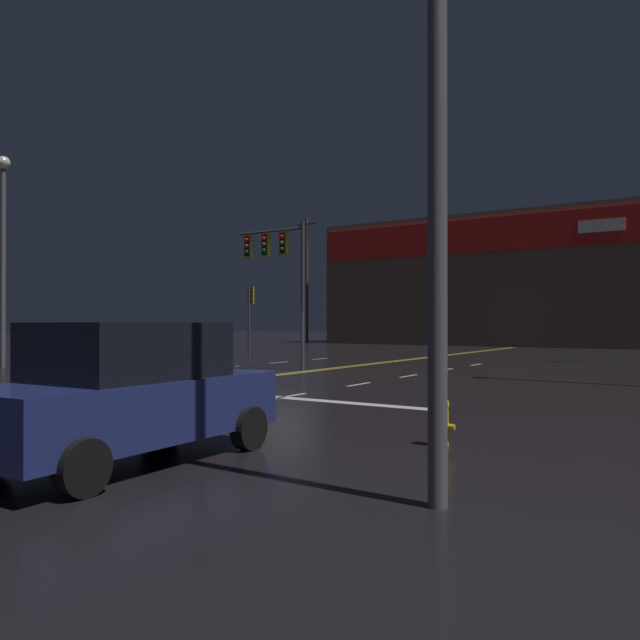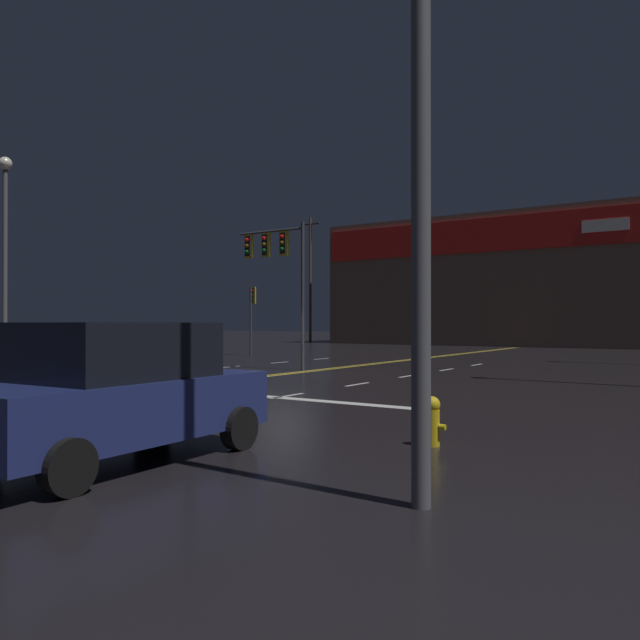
# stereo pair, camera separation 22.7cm
# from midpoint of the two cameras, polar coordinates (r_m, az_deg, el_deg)

# --- Properties ---
(ground_plane) EXTENTS (200.00, 200.00, 0.00)m
(ground_plane) POSITION_cam_midpoint_polar(r_m,az_deg,el_deg) (22.94, -3.19, -4.97)
(ground_plane) COLOR black
(road_markings) EXTENTS (12.48, 60.00, 0.01)m
(road_markings) POSITION_cam_midpoint_polar(r_m,az_deg,el_deg) (21.77, -3.22, -5.22)
(road_markings) COLOR gold
(road_markings) RESTS_ON ground
(traffic_signal_median) EXTENTS (3.29, 0.36, 5.90)m
(traffic_signal_median) POSITION_cam_midpoint_polar(r_m,az_deg,el_deg) (25.66, -3.87, 5.84)
(traffic_signal_median) COLOR #38383D
(traffic_signal_median) RESTS_ON ground
(traffic_signal_corner_northwest) EXTENTS (0.42, 0.36, 4.00)m
(traffic_signal_corner_northwest) POSITION_cam_midpoint_polar(r_m,az_deg,el_deg) (36.52, -6.07, 1.38)
(traffic_signal_corner_northwest) COLOR #38383D
(traffic_signal_corner_northwest) RESTS_ON ground
(streetlight_near_right) EXTENTS (0.56, 0.56, 8.99)m
(streetlight_near_right) POSITION_cam_midpoint_polar(r_m,az_deg,el_deg) (30.03, -26.65, 7.21)
(streetlight_near_right) COLOR #59595E
(streetlight_near_right) RESTS_ON ground
(fire_hydrant) EXTENTS (0.35, 0.26, 0.76)m
(fire_hydrant) POSITION_cam_midpoint_polar(r_m,az_deg,el_deg) (9.77, 10.86, -8.95)
(fire_hydrant) COLOR gold
(fire_hydrant) RESTS_ON ground
(parked_car) EXTENTS (2.14, 4.36, 1.88)m
(parked_car) POSITION_cam_midpoint_polar(r_m,az_deg,el_deg) (8.88, -17.21, -6.24)
(parked_car) COLOR navy
(parked_car) RESTS_ON ground
(building_backdrop) EXTENTS (35.31, 10.23, 10.91)m
(building_backdrop) POSITION_cam_midpoint_polar(r_m,az_deg,el_deg) (56.18, 19.29, 3.39)
(building_backdrop) COLOR brown
(building_backdrop) RESTS_ON ground
(utility_pole_row) EXTENTS (44.17, 0.26, 12.17)m
(utility_pole_row) POSITION_cam_midpoint_polar(r_m,az_deg,el_deg) (52.97, 15.84, 3.81)
(utility_pole_row) COLOR #4C3828
(utility_pole_row) RESTS_ON ground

